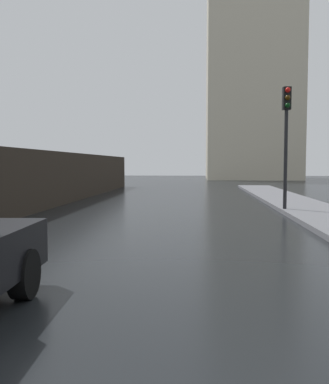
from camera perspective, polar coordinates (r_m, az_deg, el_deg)
name	(u,v)px	position (r m, az deg, el deg)	size (l,w,h in m)	color
traffic_light	(286,124)	(14.92, 16.00, 8.70)	(0.26, 0.39, 4.06)	black
distant_tower	(251,70)	(50.50, 11.44, 15.75)	(9.68, 11.96, 27.36)	beige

